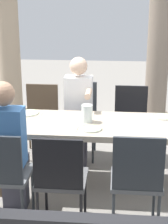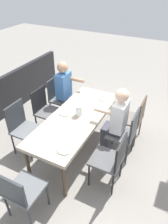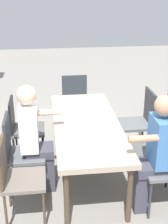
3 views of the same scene
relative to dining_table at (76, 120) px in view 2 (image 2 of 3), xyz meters
name	(u,v)px [view 2 (image 2 of 3)]	position (x,y,z in m)	size (l,w,h in m)	color
ground_plane	(77,148)	(0.00, 0.00, -0.67)	(16.00, 16.00, 0.00)	gray
dining_table	(76,120)	(0.00, 0.00, 0.00)	(2.05, 0.80, 0.74)	tan
chair_west_north	(134,117)	(-0.74, 0.82, -0.14)	(0.44, 0.44, 0.91)	#6A6158
chair_west_south	(59,96)	(-0.74, -0.82, -0.13)	(0.44, 0.44, 0.93)	#5B5E61
chair_mid_north	(126,132)	(-0.23, 0.83, -0.13)	(0.44, 0.44, 0.96)	#5B5E61
chair_mid_south	(45,108)	(-0.23, -0.82, -0.14)	(0.44, 0.44, 0.92)	#4F4F50
chair_east_north	(112,158)	(0.43, 0.82, -0.14)	(0.44, 0.44, 0.92)	#4F4F50
chair_east_south	(22,126)	(0.43, -0.83, -0.12)	(0.44, 0.44, 0.96)	#5B5E61
chair_head_east	(20,191)	(1.44, 0.00, -0.15)	(0.44, 0.44, 0.88)	#5B5E61
diner_woman_green	(67,91)	(-0.74, -0.62, 0.04)	(0.35, 0.50, 1.33)	#3F3F4C
diner_man_white	(115,121)	(-0.22, 0.63, 0.04)	(0.35, 0.50, 1.32)	#3F3F4C
plate_0	(106,99)	(-0.76, 0.24, 0.07)	(0.25, 0.25, 0.02)	white
fork_0	(109,95)	(-0.91, 0.24, 0.07)	(0.02, 0.17, 0.01)	silver
spoon_0	(103,103)	(-0.61, 0.24, 0.07)	(0.02, 0.17, 0.01)	silver
plate_1	(65,113)	(-0.01, -0.21, 0.07)	(0.21, 0.21, 0.02)	white
fork_1	(70,109)	(-0.16, -0.21, 0.07)	(0.02, 0.17, 0.01)	silver
spoon_1	(61,118)	(0.14, -0.21, 0.07)	(0.02, 0.17, 0.01)	silver
plate_2	(65,149)	(0.76, 0.24, 0.07)	(0.22, 0.22, 0.02)	white
fork_2	(70,143)	(0.61, 0.24, 0.07)	(0.02, 0.17, 0.01)	silver
spoon_2	(59,156)	(0.91, 0.24, 0.07)	(0.02, 0.17, 0.01)	silver
water_pitcher	(79,111)	(-0.07, 0.02, 0.15)	(0.12, 0.12, 0.19)	white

